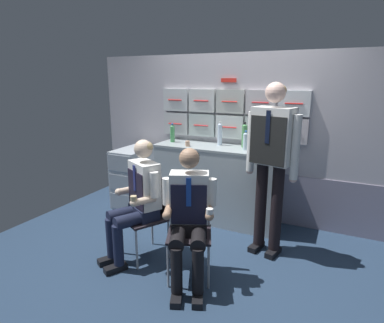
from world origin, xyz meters
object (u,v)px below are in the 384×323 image
(folding_chair_left, at_px, (152,208))
(crew_member_right, at_px, (189,212))
(folding_chair_right, at_px, (190,221))
(crew_member_standing, at_px, (272,153))
(water_bottle_clear, at_px, (172,133))
(coffee_cup_white, at_px, (267,149))
(service_trolley, at_px, (134,177))
(crew_member_left, at_px, (137,196))

(folding_chair_left, distance_m, crew_member_right, 0.64)
(folding_chair_right, xyz_separation_m, crew_member_right, (0.06, -0.15, 0.16))
(crew_member_right, xyz_separation_m, crew_member_standing, (0.52, 0.84, 0.42))
(crew_member_right, bearing_deg, water_bottle_clear, 124.01)
(folding_chair_left, bearing_deg, coffee_cup_white, 50.04)
(crew_member_standing, bearing_deg, crew_member_right, -121.64)
(crew_member_right, distance_m, water_bottle_clear, 1.75)
(service_trolley, height_order, folding_chair_left, service_trolley)
(crew_member_left, bearing_deg, service_trolley, 127.42)
(crew_member_left, height_order, folding_chair_right, crew_member_left)
(service_trolley, height_order, water_bottle_clear, water_bottle_clear)
(folding_chair_left, xyz_separation_m, water_bottle_clear, (-0.39, 1.14, 0.59))
(coffee_cup_white, bearing_deg, folding_chair_left, -129.96)
(crew_member_left, distance_m, coffee_cup_white, 1.62)
(crew_member_left, xyz_separation_m, crew_member_standing, (1.16, 0.72, 0.41))
(service_trolley, xyz_separation_m, folding_chair_right, (1.41, -1.07, 0.05))
(folding_chair_left, relative_size, water_bottle_clear, 3.31)
(service_trolley, relative_size, water_bottle_clear, 3.47)
(crew_member_standing, bearing_deg, folding_chair_left, -151.91)
(service_trolley, bearing_deg, crew_member_right, -39.56)
(folding_chair_left, bearing_deg, crew_member_left, -119.18)
(crew_member_standing, bearing_deg, water_bottle_clear, 159.03)
(crew_member_right, distance_m, coffee_cup_white, 1.45)
(folding_chair_right, distance_m, water_bottle_clear, 1.65)
(folding_chair_right, bearing_deg, water_bottle_clear, 125.13)
(service_trolley, relative_size, folding_chair_right, 1.05)
(crew_member_standing, bearing_deg, crew_member_left, -148.23)
(folding_chair_right, bearing_deg, crew_member_standing, 49.94)
(service_trolley, relative_size, folding_chair_left, 1.05)
(folding_chair_left, height_order, water_bottle_clear, water_bottle_clear)
(crew_member_left, height_order, crew_member_right, crew_member_left)
(water_bottle_clear, bearing_deg, service_trolley, -160.70)
(crew_member_left, xyz_separation_m, crew_member_right, (0.64, -0.13, -0.01))
(crew_member_standing, bearing_deg, coffee_cup_white, 107.55)
(service_trolley, xyz_separation_m, coffee_cup_white, (1.83, 0.14, 0.56))
(folding_chair_right, bearing_deg, folding_chair_left, 166.69)
(folding_chair_right, xyz_separation_m, crew_member_standing, (0.58, 0.69, 0.58))
(water_bottle_clear, bearing_deg, coffee_cup_white, -1.99)
(folding_chair_left, bearing_deg, crew_member_standing, 28.09)
(service_trolley, bearing_deg, folding_chair_left, -46.15)
(folding_chair_right, distance_m, crew_member_right, 0.23)
(folding_chair_left, bearing_deg, service_trolley, 133.85)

